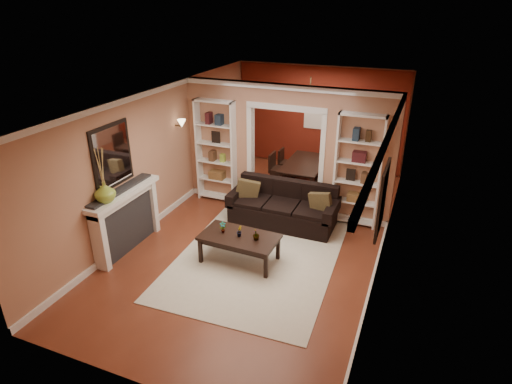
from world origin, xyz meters
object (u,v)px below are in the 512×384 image
at_px(bookshelf_right, 358,171).
at_px(coffee_table, 240,249).
at_px(sofa, 283,205).
at_px(bookshelf_left, 216,152).
at_px(dining_table, 306,174).
at_px(fireplace, 128,221).

bearing_deg(bookshelf_right, coffee_table, -126.42).
relative_size(sofa, bookshelf_left, 0.95).
relative_size(bookshelf_right, dining_table, 1.39).
height_order(coffee_table, bookshelf_left, bookshelf_left).
bearing_deg(sofa, bookshelf_right, 23.51).
relative_size(bookshelf_left, fireplace, 1.35).
distance_m(coffee_table, fireplace, 2.10).
xyz_separation_m(sofa, bookshelf_right, (1.33, 0.58, 0.72)).
relative_size(coffee_table, dining_table, 0.81).
xyz_separation_m(bookshelf_left, fireplace, (-0.54, -2.53, -0.57)).
xyz_separation_m(bookshelf_left, dining_table, (1.64, 1.54, -0.86)).
bearing_deg(sofa, fireplace, -139.79).
height_order(fireplace, dining_table, fireplace).
bearing_deg(fireplace, coffee_table, 10.24).
xyz_separation_m(coffee_table, fireplace, (-2.05, -0.37, 0.33)).
bearing_deg(dining_table, bookshelf_left, 133.21).
xyz_separation_m(sofa, fireplace, (-2.31, -1.95, 0.15)).
relative_size(fireplace, dining_table, 1.03).
distance_m(coffee_table, bookshelf_left, 2.78).
distance_m(bookshelf_right, fireplace, 4.47).
bearing_deg(sofa, dining_table, 93.29).
height_order(bookshelf_left, fireplace, bookshelf_left).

